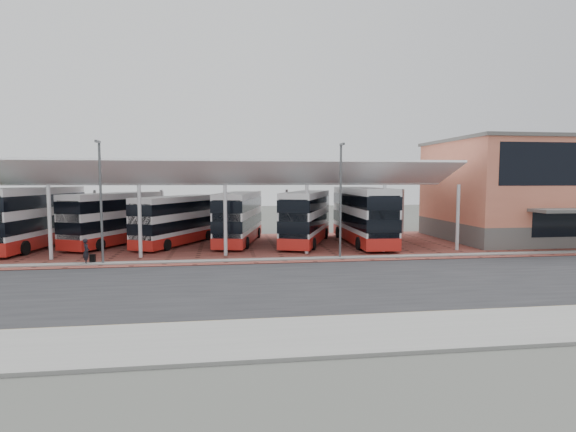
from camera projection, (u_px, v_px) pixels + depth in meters
name	position (u px, v px, depth m)	size (l,w,h in m)	color
ground	(334.00, 279.00, 25.20)	(140.00, 140.00, 0.00)	#42443F
road	(338.00, 283.00, 24.22)	(120.00, 14.00, 0.02)	black
forecourt	(320.00, 245.00, 38.31)	(72.00, 16.00, 0.06)	brown
sidewalk	(393.00, 332.00, 16.31)	(120.00, 4.00, 0.14)	slate
north_kerb	(312.00, 259.00, 31.32)	(120.00, 0.80, 0.14)	slate
yellow_line_near	(375.00, 316.00, 18.29)	(120.00, 0.12, 0.01)	gold
yellow_line_far	(372.00, 314.00, 18.59)	(120.00, 0.12, 0.01)	gold
canopy	(225.00, 177.00, 37.66)	(37.00, 11.63, 7.07)	silver
terminal	(539.00, 189.00, 41.73)	(18.40, 14.40, 9.25)	#5C5956
lamp_west	(101.00, 198.00, 29.11)	(0.16, 0.90, 8.07)	#4F5256
lamp_east	(341.00, 197.00, 31.31)	(0.16, 0.90, 8.07)	#4F5256
bus_0	(35.00, 218.00, 36.34)	(4.47, 12.15, 4.89)	silver
bus_1	(116.00, 219.00, 38.20)	(6.90, 10.65, 4.39)	silver
bus_2	(177.00, 221.00, 38.07)	(6.66, 9.94, 4.12)	silver
bus_3	(239.00, 218.00, 39.07)	(4.67, 10.99, 4.41)	silver
bus_4	(306.00, 218.00, 38.73)	(6.20, 11.06, 4.48)	silver
bus_5	(363.00, 216.00, 38.78)	(3.21, 11.76, 4.82)	silver
pedestrian	(86.00, 252.00, 29.23)	(0.62, 0.40, 1.69)	black
suitcase	(93.00, 259.00, 29.67)	(0.34, 0.24, 0.59)	black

